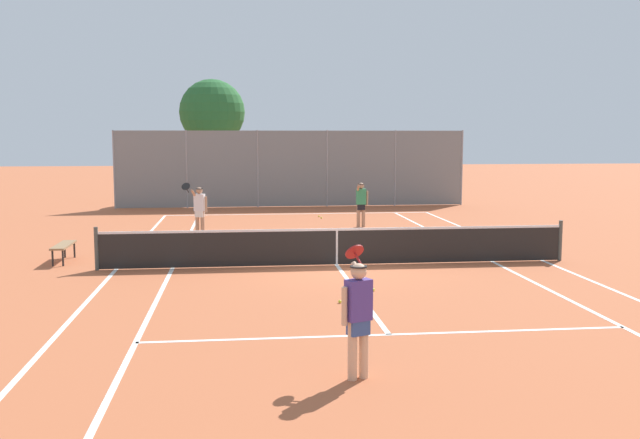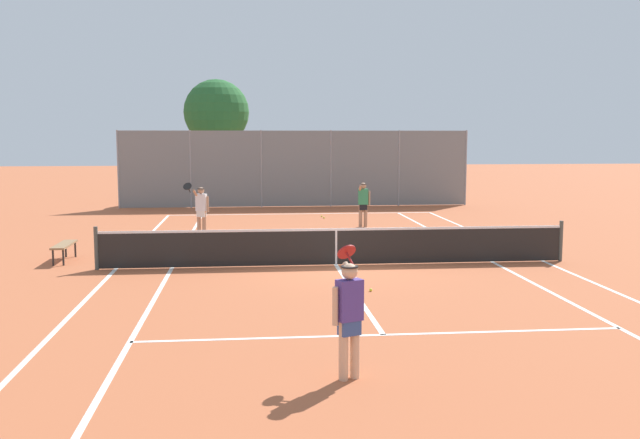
{
  "view_description": "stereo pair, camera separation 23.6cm",
  "coord_description": "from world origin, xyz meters",
  "px_view_note": "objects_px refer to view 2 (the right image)",
  "views": [
    {
      "loc": [
        -2.44,
        -17.74,
        3.31
      ],
      "look_at": [
        -0.26,
        1.5,
        1.0
      ],
      "focal_mm": 40.0,
      "sensor_mm": 36.0,
      "label": 1
    },
    {
      "loc": [
        -2.21,
        -17.77,
        3.31
      ],
      "look_at": [
        -0.26,
        1.5,
        1.0
      ],
      "focal_mm": 40.0,
      "sensor_mm": 36.0,
      "label": 2
    }
  ],
  "objects_px": {
    "player_near_side": "(349,312)",
    "player_far_left": "(201,208)",
    "player_far_right": "(363,202)",
    "loose_tennis_ball_0": "(336,302)",
    "loose_tennis_ball_5": "(324,218)",
    "loose_tennis_ball_1": "(154,262)",
    "loose_tennis_ball_4": "(371,290)",
    "courtside_bench": "(64,246)",
    "loose_tennis_ball_3": "(322,216)",
    "tennis_net": "(336,245)",
    "loose_tennis_ball_2": "(152,261)",
    "tree_behind_left": "(215,115)"
  },
  "relations": [
    {
      "from": "player_near_side",
      "to": "tree_behind_left",
      "type": "relative_size",
      "value": 0.29
    },
    {
      "from": "player_near_side",
      "to": "player_far_left",
      "type": "distance_m",
      "value": 14.52
    },
    {
      "from": "loose_tennis_ball_5",
      "to": "courtside_bench",
      "type": "relative_size",
      "value": 0.04
    },
    {
      "from": "tennis_net",
      "to": "player_near_side",
      "type": "bearing_deg",
      "value": -95.9
    },
    {
      "from": "courtside_bench",
      "to": "tree_behind_left",
      "type": "relative_size",
      "value": 0.25
    },
    {
      "from": "player_near_side",
      "to": "loose_tennis_ball_3",
      "type": "distance_m",
      "value": 19.22
    },
    {
      "from": "player_far_left",
      "to": "loose_tennis_ball_1",
      "type": "distance_m",
      "value": 5.16
    },
    {
      "from": "player_far_right",
      "to": "loose_tennis_ball_0",
      "type": "relative_size",
      "value": 24.24
    },
    {
      "from": "loose_tennis_ball_1",
      "to": "loose_tennis_ball_3",
      "type": "relative_size",
      "value": 1.0
    },
    {
      "from": "loose_tennis_ball_0",
      "to": "player_far_right",
      "type": "bearing_deg",
      "value": 78.23
    },
    {
      "from": "loose_tennis_ball_2",
      "to": "player_far_right",
      "type": "bearing_deg",
      "value": 44.18
    },
    {
      "from": "player_near_side",
      "to": "loose_tennis_ball_2",
      "type": "relative_size",
      "value": 26.88
    },
    {
      "from": "player_far_left",
      "to": "loose_tennis_ball_4",
      "type": "relative_size",
      "value": 26.88
    },
    {
      "from": "player_near_side",
      "to": "tree_behind_left",
      "type": "distance_m",
      "value": 27.64
    },
    {
      "from": "loose_tennis_ball_0",
      "to": "courtside_bench",
      "type": "bearing_deg",
      "value": 140.49
    },
    {
      "from": "loose_tennis_ball_0",
      "to": "loose_tennis_ball_4",
      "type": "xyz_separation_m",
      "value": [
        0.86,
        0.99,
        0.0
      ]
    },
    {
      "from": "loose_tennis_ball_1",
      "to": "loose_tennis_ball_4",
      "type": "relative_size",
      "value": 1.0
    },
    {
      "from": "loose_tennis_ball_5",
      "to": "tree_behind_left",
      "type": "height_order",
      "value": "tree_behind_left"
    },
    {
      "from": "player_far_left",
      "to": "courtside_bench",
      "type": "distance_m",
      "value": 5.58
    },
    {
      "from": "loose_tennis_ball_4",
      "to": "loose_tennis_ball_2",
      "type": "bearing_deg",
      "value": 141.43
    },
    {
      "from": "loose_tennis_ball_5",
      "to": "player_near_side",
      "type": "bearing_deg",
      "value": -95.06
    },
    {
      "from": "loose_tennis_ball_1",
      "to": "courtside_bench",
      "type": "height_order",
      "value": "courtside_bench"
    },
    {
      "from": "loose_tennis_ball_0",
      "to": "loose_tennis_ball_2",
      "type": "bearing_deg",
      "value": 129.97
    },
    {
      "from": "tree_behind_left",
      "to": "player_near_side",
      "type": "bearing_deg",
      "value": -83.78
    },
    {
      "from": "player_far_left",
      "to": "loose_tennis_ball_4",
      "type": "bearing_deg",
      "value": -65.14
    },
    {
      "from": "tennis_net",
      "to": "loose_tennis_ball_2",
      "type": "bearing_deg",
      "value": 168.66
    },
    {
      "from": "loose_tennis_ball_1",
      "to": "player_far_right",
      "type": "bearing_deg",
      "value": 45.29
    },
    {
      "from": "player_far_left",
      "to": "courtside_bench",
      "type": "bearing_deg",
      "value": -126.18
    },
    {
      "from": "loose_tennis_ball_4",
      "to": "tree_behind_left",
      "type": "relative_size",
      "value": 0.01
    },
    {
      "from": "loose_tennis_ball_0",
      "to": "loose_tennis_ball_1",
      "type": "height_order",
      "value": "same"
    },
    {
      "from": "loose_tennis_ball_2",
      "to": "tennis_net",
      "type": "bearing_deg",
      "value": -11.34
    },
    {
      "from": "loose_tennis_ball_1",
      "to": "loose_tennis_ball_4",
      "type": "height_order",
      "value": "same"
    },
    {
      "from": "player_far_right",
      "to": "loose_tennis_ball_1",
      "type": "height_order",
      "value": "player_far_right"
    },
    {
      "from": "player_near_side",
      "to": "loose_tennis_ball_4",
      "type": "distance_m",
      "value": 5.56
    },
    {
      "from": "player_far_left",
      "to": "loose_tennis_ball_1",
      "type": "xyz_separation_m",
      "value": [
        -0.9,
        -5.0,
        -0.89
      ]
    },
    {
      "from": "tennis_net",
      "to": "loose_tennis_ball_0",
      "type": "relative_size",
      "value": 181.82
    },
    {
      "from": "player_far_left",
      "to": "loose_tennis_ball_5",
      "type": "xyz_separation_m",
      "value": [
        4.53,
        4.36,
        -0.89
      ]
    },
    {
      "from": "tennis_net",
      "to": "courtside_bench",
      "type": "bearing_deg",
      "value": 169.6
    },
    {
      "from": "loose_tennis_ball_2",
      "to": "loose_tennis_ball_4",
      "type": "xyz_separation_m",
      "value": [
        5.09,
        -4.06,
        0.0
      ]
    },
    {
      "from": "loose_tennis_ball_3",
      "to": "tree_behind_left",
      "type": "height_order",
      "value": "tree_behind_left"
    },
    {
      "from": "loose_tennis_ball_2",
      "to": "tree_behind_left",
      "type": "height_order",
      "value": "tree_behind_left"
    },
    {
      "from": "loose_tennis_ball_0",
      "to": "loose_tennis_ball_5",
      "type": "bearing_deg",
      "value": 84.9
    },
    {
      "from": "player_far_right",
      "to": "loose_tennis_ball_4",
      "type": "distance_m",
      "value": 10.65
    },
    {
      "from": "tennis_net",
      "to": "loose_tennis_ball_1",
      "type": "bearing_deg",
      "value": 170.59
    },
    {
      "from": "loose_tennis_ball_0",
      "to": "player_far_left",
      "type": "bearing_deg",
      "value": 108.27
    },
    {
      "from": "loose_tennis_ball_4",
      "to": "player_near_side",
      "type": "bearing_deg",
      "value": -102.99
    },
    {
      "from": "courtside_bench",
      "to": "loose_tennis_ball_4",
      "type": "bearing_deg",
      "value": -30.76
    },
    {
      "from": "player_far_left",
      "to": "loose_tennis_ball_0",
      "type": "height_order",
      "value": "player_far_left"
    },
    {
      "from": "player_near_side",
      "to": "player_far_left",
      "type": "bearing_deg",
      "value": 101.46
    },
    {
      "from": "loose_tennis_ball_3",
      "to": "tree_behind_left",
      "type": "relative_size",
      "value": 0.01
    }
  ]
}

